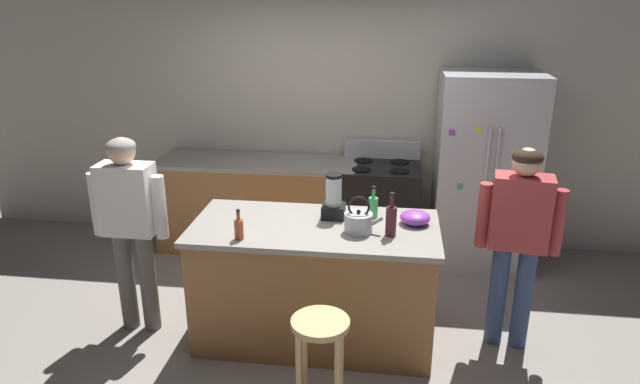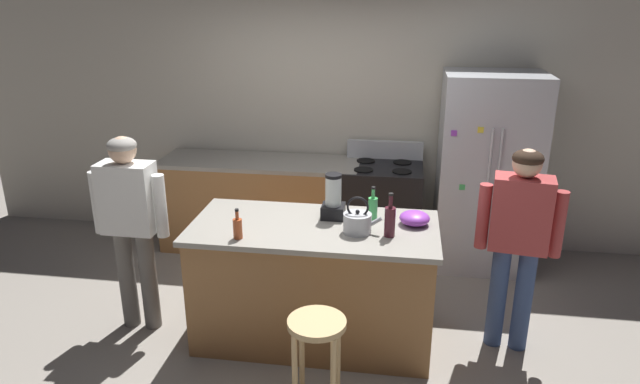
# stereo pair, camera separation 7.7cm
# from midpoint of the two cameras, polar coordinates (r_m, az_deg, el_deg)

# --- Properties ---
(ground_plane) EXTENTS (14.00, 14.00, 0.00)m
(ground_plane) POSITION_cam_midpoint_polar(r_m,az_deg,el_deg) (4.58, -1.00, -14.22)
(ground_plane) COLOR gray
(back_wall) EXTENTS (8.00, 0.10, 2.70)m
(back_wall) POSITION_cam_midpoint_polar(r_m,az_deg,el_deg) (5.85, 1.74, 7.86)
(back_wall) COLOR beige
(back_wall) RESTS_ON ground_plane
(kitchen_island) EXTENTS (1.80, 0.86, 0.94)m
(kitchen_island) POSITION_cam_midpoint_polar(r_m,az_deg,el_deg) (4.33, -1.04, -9.05)
(kitchen_island) COLOR #9E6B3D
(kitchen_island) RESTS_ON ground_plane
(back_counter_run) EXTENTS (2.00, 0.64, 0.94)m
(back_counter_run) POSITION_cam_midpoint_polar(r_m,az_deg,el_deg) (5.86, -6.56, -1.25)
(back_counter_run) COLOR #9E6B3D
(back_counter_run) RESTS_ON ground_plane
(refrigerator) EXTENTS (0.90, 0.73, 1.86)m
(refrigerator) POSITION_cam_midpoint_polar(r_m,az_deg,el_deg) (5.56, 15.76, 1.96)
(refrigerator) COLOR #B7BABF
(refrigerator) RESTS_ON ground_plane
(stove_range) EXTENTS (0.76, 0.65, 1.12)m
(stove_range) POSITION_cam_midpoint_polar(r_m,az_deg,el_deg) (5.67, 5.59, -1.82)
(stove_range) COLOR black
(stove_range) RESTS_ON ground_plane
(person_by_island_left) EXTENTS (0.59, 0.22, 1.56)m
(person_by_island_left) POSITION_cam_midpoint_polar(r_m,az_deg,el_deg) (4.49, -19.03, -2.45)
(person_by_island_left) COLOR #66605B
(person_by_island_left) RESTS_ON ground_plane
(person_by_sink_right) EXTENTS (0.60, 0.28, 1.54)m
(person_by_sink_right) POSITION_cam_midpoint_polar(r_m,az_deg,el_deg) (4.28, 18.80, -3.71)
(person_by_sink_right) COLOR #384C7A
(person_by_sink_right) RESTS_ON ground_plane
(bar_stool) EXTENTS (0.36, 0.36, 0.67)m
(bar_stool) POSITION_cam_midpoint_polar(r_m,az_deg,el_deg) (3.59, -0.60, -14.80)
(bar_stool) COLOR tan
(bar_stool) RESTS_ON ground_plane
(blender_appliance) EXTENTS (0.17, 0.17, 0.34)m
(blender_appliance) POSITION_cam_midpoint_polar(r_m,az_deg,el_deg) (4.21, 0.85, -0.74)
(blender_appliance) COLOR black
(blender_appliance) RESTS_ON kitchen_island
(bottle_cooking_sauce) EXTENTS (0.06, 0.06, 0.22)m
(bottle_cooking_sauce) POSITION_cam_midpoint_polar(r_m,az_deg,el_deg) (3.92, -8.70, -3.62)
(bottle_cooking_sauce) COLOR #B24C26
(bottle_cooking_sauce) RESTS_ON kitchen_island
(bottle_soda) EXTENTS (0.07, 0.07, 0.26)m
(bottle_soda) POSITION_cam_midpoint_polar(r_m,az_deg,el_deg) (4.22, 4.84, -1.54)
(bottle_soda) COLOR #3FB259
(bottle_soda) RESTS_ON kitchen_island
(bottle_wine) EXTENTS (0.08, 0.08, 0.32)m
(bottle_wine) POSITION_cam_midpoint_polar(r_m,az_deg,el_deg) (3.94, 6.59, -2.81)
(bottle_wine) COLOR #471923
(bottle_wine) RESTS_ON kitchen_island
(mixing_bowl) EXTENTS (0.22, 0.22, 0.10)m
(mixing_bowl) POSITION_cam_midpoint_polar(r_m,az_deg,el_deg) (4.18, 9.00, -2.54)
(mixing_bowl) COLOR purple
(mixing_bowl) RESTS_ON kitchen_island
(tea_kettle) EXTENTS (0.28, 0.20, 0.27)m
(tea_kettle) POSITION_cam_midpoint_polar(r_m,az_deg,el_deg) (3.99, 3.35, -3.00)
(tea_kettle) COLOR #B7BABF
(tea_kettle) RESTS_ON kitchen_island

